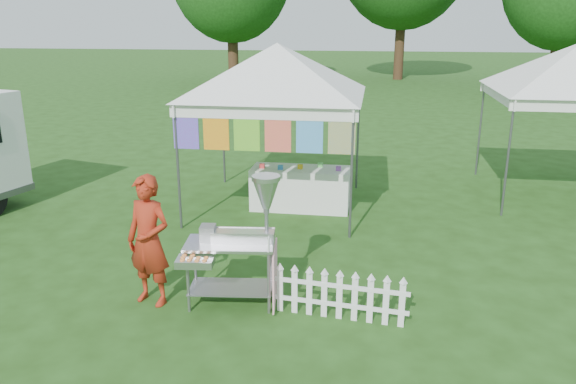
# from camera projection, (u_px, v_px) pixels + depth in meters

# --- Properties ---
(ground) EXTENTS (120.00, 120.00, 0.00)m
(ground) POSITION_uv_depth(u_px,v_px,m) (233.00, 289.00, 7.35)
(ground) COLOR #204213
(ground) RESTS_ON ground
(canopy_main) EXTENTS (4.24, 4.24, 3.45)m
(canopy_main) POSITION_uv_depth(u_px,v_px,m) (277.00, 43.00, 9.77)
(canopy_main) COLOR #59595E
(canopy_main) RESTS_ON ground
(donut_cart) EXTENTS (1.18, 0.92, 1.64)m
(donut_cart) POSITION_uv_depth(u_px,v_px,m) (244.00, 231.00, 6.68)
(donut_cart) COLOR gray
(donut_cart) RESTS_ON ground
(vendor) EXTENTS (0.68, 0.54, 1.64)m
(vendor) POSITION_uv_depth(u_px,v_px,m) (149.00, 241.00, 6.79)
(vendor) COLOR maroon
(vendor) RESTS_ON ground
(picket_fence) EXTENTS (1.61, 0.20, 0.56)m
(picket_fence) POSITION_uv_depth(u_px,v_px,m) (339.00, 297.00, 6.55)
(picket_fence) COLOR white
(picket_fence) RESTS_ON ground
(display_table) EXTENTS (1.80, 0.70, 0.77)m
(display_table) POSITION_uv_depth(u_px,v_px,m) (300.00, 188.00, 10.40)
(display_table) COLOR white
(display_table) RESTS_ON ground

